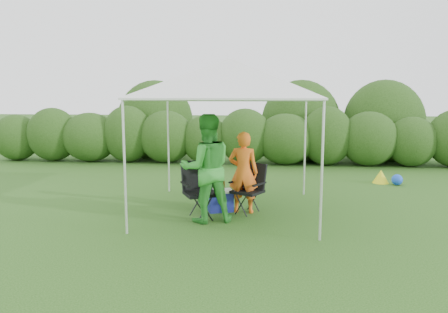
# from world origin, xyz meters

# --- Properties ---
(ground) EXTENTS (70.00, 70.00, 0.00)m
(ground) POSITION_xyz_m (0.00, 0.00, 0.00)
(ground) COLOR #315F1D
(hedge) EXTENTS (16.61, 1.53, 1.80)m
(hedge) POSITION_xyz_m (0.12, 6.00, 0.82)
(hedge) COLOR #294D18
(hedge) RESTS_ON ground
(canopy) EXTENTS (3.10, 3.10, 2.83)m
(canopy) POSITION_xyz_m (0.00, 0.50, 2.46)
(canopy) COLOR silver
(canopy) RESTS_ON ground
(chair_right) EXTENTS (0.71, 0.69, 0.91)m
(chair_right) POSITION_xyz_m (0.38, 0.47, 0.51)
(chair_right) COLOR black
(chair_right) RESTS_ON ground
(chair_left) EXTENTS (0.76, 0.74, 1.00)m
(chair_left) POSITION_xyz_m (-0.51, 0.07, 0.57)
(chair_left) COLOR black
(chair_left) RESTS_ON ground
(man) EXTENTS (0.58, 0.40, 1.51)m
(man) POSITION_xyz_m (0.26, 0.44, 0.75)
(man) COLOR orange
(man) RESTS_ON ground
(woman) EXTENTS (1.07, 0.95, 1.86)m
(woman) POSITION_xyz_m (-0.34, -0.19, 0.93)
(woman) COLOR green
(woman) RESTS_ON ground
(cooler) EXTENTS (0.56, 0.48, 0.40)m
(cooler) POSITION_xyz_m (-0.18, 0.48, 0.20)
(cooler) COLOR navy
(cooler) RESTS_ON ground
(bottle) EXTENTS (0.06, 0.06, 0.24)m
(bottle) POSITION_xyz_m (-0.12, 0.44, 0.52)
(bottle) COLOR #592D0C
(bottle) RESTS_ON cooler
(lawn_toy) EXTENTS (0.66, 0.55, 0.33)m
(lawn_toy) POSITION_xyz_m (3.57, 3.35, 0.16)
(lawn_toy) COLOR yellow
(lawn_toy) RESTS_ON ground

